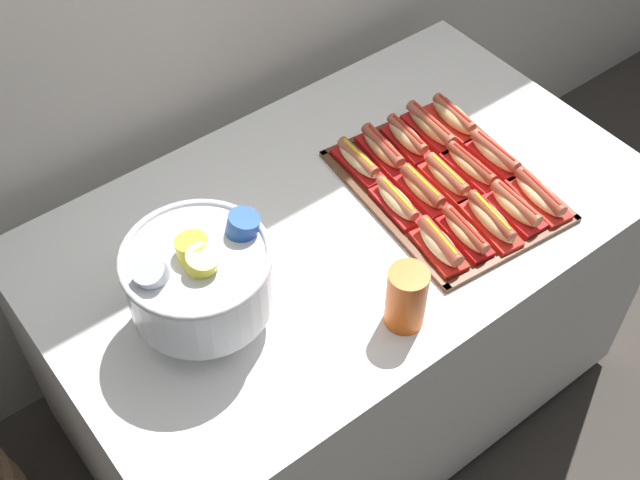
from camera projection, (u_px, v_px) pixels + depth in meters
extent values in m
plane|color=#38332D|center=(337.00, 389.00, 2.62)|extent=(10.00, 10.00, 0.00)
cube|color=white|center=(339.00, 310.00, 2.30)|extent=(1.48, 0.88, 0.76)
cylinder|color=black|center=(556.00, 352.00, 2.68)|extent=(0.05, 0.05, 0.04)
cylinder|color=black|center=(103.00, 422.00, 2.52)|extent=(0.05, 0.05, 0.04)
cylinder|color=black|center=(417.00, 230.00, 3.03)|extent=(0.05, 0.05, 0.04)
cube|color=#56331E|center=(446.00, 186.00, 2.07)|extent=(0.45, 0.56, 0.01)
cube|color=#56331E|center=(514.00, 251.00, 1.93)|extent=(0.40, 0.05, 0.01)
cube|color=#56331E|center=(386.00, 126.00, 2.21)|extent=(0.40, 0.05, 0.01)
cube|color=#56331E|center=(381.00, 216.00, 2.00)|extent=(0.06, 0.52, 0.01)
cube|color=#56331E|center=(507.00, 155.00, 2.14)|extent=(0.06, 0.52, 0.01)
cube|color=red|center=(439.00, 251.00, 1.92)|extent=(0.09, 0.16, 0.02)
ellipsoid|color=beige|center=(440.00, 244.00, 1.90)|extent=(0.07, 0.15, 0.04)
cylinder|color=brown|center=(440.00, 241.00, 1.89)|extent=(0.05, 0.15, 0.03)
cylinder|color=yellow|center=(441.00, 236.00, 1.88)|extent=(0.03, 0.12, 0.01)
cube|color=#B21414|center=(464.00, 238.00, 1.95)|extent=(0.07, 0.16, 0.02)
ellipsoid|color=beige|center=(466.00, 232.00, 1.93)|extent=(0.06, 0.15, 0.04)
cylinder|color=brown|center=(466.00, 229.00, 1.92)|extent=(0.04, 0.15, 0.03)
cylinder|color=red|center=(467.00, 225.00, 1.91)|extent=(0.02, 0.12, 0.01)
cube|color=red|center=(490.00, 225.00, 1.97)|extent=(0.09, 0.19, 0.02)
ellipsoid|color=#E0BC7F|center=(491.00, 219.00, 1.96)|extent=(0.07, 0.17, 0.04)
cylinder|color=brown|center=(492.00, 215.00, 1.95)|extent=(0.05, 0.16, 0.03)
cylinder|color=yellow|center=(493.00, 211.00, 1.94)|extent=(0.03, 0.13, 0.01)
cube|color=red|center=(514.00, 212.00, 2.00)|extent=(0.07, 0.16, 0.02)
ellipsoid|color=#E0BC7F|center=(516.00, 206.00, 1.98)|extent=(0.06, 0.15, 0.04)
cylinder|color=#A8563D|center=(517.00, 203.00, 1.97)|extent=(0.04, 0.15, 0.03)
cylinder|color=red|center=(518.00, 198.00, 1.96)|extent=(0.01, 0.13, 0.01)
cube|color=red|center=(538.00, 200.00, 2.03)|extent=(0.09, 0.18, 0.02)
ellipsoid|color=beige|center=(539.00, 195.00, 2.01)|extent=(0.07, 0.17, 0.04)
cylinder|color=brown|center=(540.00, 191.00, 2.00)|extent=(0.05, 0.16, 0.03)
cylinder|color=red|center=(541.00, 187.00, 1.99)|extent=(0.03, 0.13, 0.01)
cube|color=red|center=(396.00, 207.00, 2.01)|extent=(0.08, 0.16, 0.02)
ellipsoid|color=tan|center=(397.00, 201.00, 2.00)|extent=(0.06, 0.15, 0.04)
cylinder|color=#A8563D|center=(397.00, 198.00, 1.99)|extent=(0.04, 0.15, 0.03)
cylinder|color=yellow|center=(398.00, 194.00, 1.98)|extent=(0.02, 0.12, 0.01)
cube|color=red|center=(422.00, 194.00, 2.04)|extent=(0.07, 0.17, 0.02)
ellipsoid|color=tan|center=(422.00, 189.00, 2.02)|extent=(0.06, 0.15, 0.04)
cylinder|color=brown|center=(423.00, 185.00, 2.01)|extent=(0.04, 0.14, 0.03)
cylinder|color=yellow|center=(423.00, 181.00, 2.00)|extent=(0.02, 0.12, 0.01)
cube|color=red|center=(446.00, 183.00, 2.06)|extent=(0.07, 0.16, 0.02)
ellipsoid|color=#E0BC7F|center=(447.00, 177.00, 2.05)|extent=(0.06, 0.15, 0.04)
cylinder|color=#A8563D|center=(448.00, 174.00, 2.04)|extent=(0.04, 0.14, 0.03)
cylinder|color=yellow|center=(448.00, 170.00, 2.03)|extent=(0.02, 0.12, 0.01)
cube|color=red|center=(470.00, 171.00, 2.09)|extent=(0.06, 0.17, 0.02)
ellipsoid|color=#E0BC7F|center=(471.00, 166.00, 2.08)|extent=(0.05, 0.16, 0.04)
cylinder|color=brown|center=(472.00, 162.00, 2.07)|extent=(0.03, 0.16, 0.03)
cylinder|color=red|center=(472.00, 159.00, 2.06)|extent=(0.01, 0.13, 0.01)
cube|color=red|center=(493.00, 160.00, 2.12)|extent=(0.06, 0.17, 0.02)
ellipsoid|color=beige|center=(495.00, 154.00, 2.10)|extent=(0.05, 0.16, 0.04)
cylinder|color=#A8563D|center=(495.00, 150.00, 2.09)|extent=(0.04, 0.15, 0.03)
cylinder|color=red|center=(496.00, 146.00, 2.08)|extent=(0.01, 0.13, 0.01)
cube|color=#B21414|center=(358.00, 166.00, 2.10)|extent=(0.06, 0.17, 0.02)
ellipsoid|color=#E0BC7F|center=(358.00, 160.00, 2.09)|extent=(0.05, 0.15, 0.04)
cylinder|color=#A8563D|center=(358.00, 157.00, 2.08)|extent=(0.03, 0.14, 0.03)
cylinder|color=yellow|center=(358.00, 153.00, 2.07)|extent=(0.01, 0.12, 0.01)
cube|color=#B21414|center=(382.00, 155.00, 2.13)|extent=(0.08, 0.18, 0.02)
ellipsoid|color=tan|center=(383.00, 149.00, 2.11)|extent=(0.07, 0.16, 0.04)
cylinder|color=#9E4C38|center=(383.00, 145.00, 2.10)|extent=(0.05, 0.16, 0.03)
cylinder|color=red|center=(383.00, 141.00, 2.09)|extent=(0.02, 0.13, 0.01)
cube|color=#B21414|center=(406.00, 144.00, 2.16)|extent=(0.07, 0.16, 0.02)
ellipsoid|color=#E0BC7F|center=(407.00, 137.00, 2.14)|extent=(0.06, 0.15, 0.04)
cylinder|color=#A8563D|center=(407.00, 133.00, 2.13)|extent=(0.04, 0.15, 0.03)
cylinder|color=red|center=(408.00, 130.00, 2.12)|extent=(0.02, 0.12, 0.01)
cube|color=red|center=(430.00, 133.00, 2.18)|extent=(0.07, 0.19, 0.02)
ellipsoid|color=tan|center=(431.00, 127.00, 2.16)|extent=(0.06, 0.17, 0.04)
cylinder|color=#A8563D|center=(431.00, 123.00, 2.15)|extent=(0.04, 0.17, 0.03)
cylinder|color=red|center=(432.00, 119.00, 2.14)|extent=(0.02, 0.15, 0.01)
cube|color=red|center=(453.00, 123.00, 2.21)|extent=(0.08, 0.18, 0.02)
ellipsoid|color=tan|center=(454.00, 116.00, 2.19)|extent=(0.07, 0.16, 0.04)
cylinder|color=#A8563D|center=(454.00, 112.00, 2.18)|extent=(0.04, 0.15, 0.03)
cylinder|color=red|center=(455.00, 109.00, 2.17)|extent=(0.02, 0.13, 0.01)
cylinder|color=silver|center=(206.00, 318.00, 1.81)|extent=(0.19, 0.19, 0.02)
cone|color=silver|center=(204.00, 308.00, 1.78)|extent=(0.07, 0.07, 0.05)
cylinder|color=silver|center=(199.00, 279.00, 1.71)|extent=(0.30, 0.30, 0.14)
torus|color=silver|center=(195.00, 257.00, 1.65)|extent=(0.31, 0.31, 0.02)
cylinder|color=#1E47B2|center=(240.00, 238.00, 1.71)|extent=(0.11, 0.10, 0.13)
cylinder|color=yellow|center=(196.00, 262.00, 1.67)|extent=(0.07, 0.08, 0.13)
cylinder|color=#B7BCC6|center=(157.00, 280.00, 1.64)|extent=(0.10, 0.09, 0.15)
cylinder|color=yellow|center=(200.00, 272.00, 1.66)|extent=(0.09, 0.10, 0.13)
cylinder|color=#EA5B19|center=(405.00, 304.00, 1.77)|extent=(0.09, 0.09, 0.12)
cylinder|color=#EA5B19|center=(406.00, 298.00, 1.76)|extent=(0.09, 0.09, 0.12)
cylinder|color=#EA5B19|center=(407.00, 292.00, 1.74)|extent=(0.09, 0.09, 0.12)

